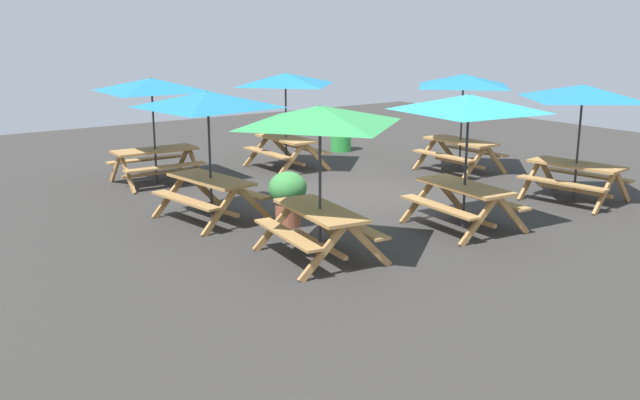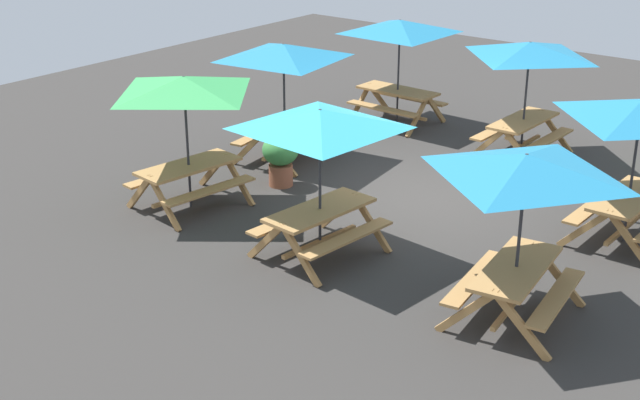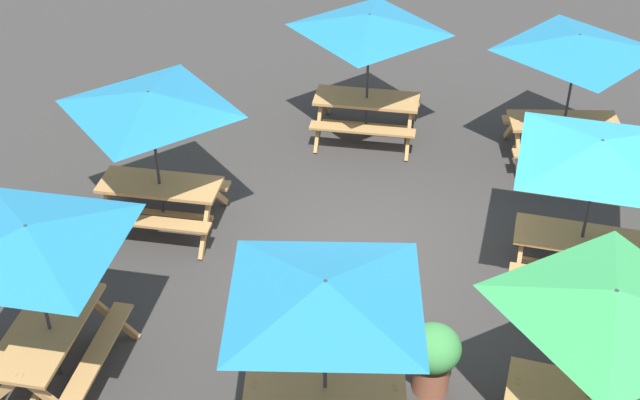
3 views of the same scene
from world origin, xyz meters
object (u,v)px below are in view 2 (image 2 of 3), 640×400
object	(u,v)px
picnic_table_4	(529,58)
picnic_table_5	(640,120)
picnic_table_3	(400,34)
potted_plant_0	(281,156)
picnic_table_0	(185,95)
picnic_table_1	(525,178)
picnic_table_6	(284,60)
picnic_table_2	(320,130)

from	to	relation	value
picnic_table_4	picnic_table_5	size ratio (longest dim) A/B	1.00
picnic_table_3	potted_plant_0	world-z (taller)	picnic_table_3
picnic_table_0	picnic_table_4	world-z (taller)	same
picnic_table_1	picnic_table_6	bearing A→B (deg)	-122.86
picnic_table_5	picnic_table_6	xyz separation A→B (m)	(0.33, -6.71, 0.00)
picnic_table_1	picnic_table_3	world-z (taller)	same
picnic_table_2	picnic_table_3	xyz separation A→B (m)	(-6.43, -2.87, 0.00)
picnic_table_3	picnic_table_6	xyz separation A→B (m)	(3.39, -0.39, 0.00)
picnic_table_0	potted_plant_0	size ratio (longest dim) A/B	2.42
picnic_table_0	picnic_table_3	distance (m)	6.29
picnic_table_1	picnic_table_4	xyz separation A→B (m)	(-6.04, -2.88, 0.00)
picnic_table_1	picnic_table_6	distance (m)	7.12
picnic_table_1	picnic_table_2	world-z (taller)	same
picnic_table_2	potted_plant_0	distance (m)	3.35
picnic_table_0	picnic_table_2	xyz separation A→B (m)	(0.14, 2.94, 0.00)
picnic_table_3	picnic_table_4	size ratio (longest dim) A/B	1.21
picnic_table_4	picnic_table_5	distance (m)	4.14
picnic_table_0	picnic_table_1	xyz separation A→B (m)	(0.09, 6.14, 0.00)
potted_plant_0	picnic_table_2	bearing A→B (deg)	51.84
picnic_table_0	picnic_table_4	distance (m)	6.78
picnic_table_0	picnic_table_5	world-z (taller)	same
picnic_table_0	picnic_table_3	xyz separation A→B (m)	(-6.29, 0.07, 0.00)
picnic_table_3	picnic_table_4	distance (m)	3.22
picnic_table_3	potted_plant_0	xyz separation A→B (m)	(4.55, 0.49, -1.42)
picnic_table_1	potted_plant_0	size ratio (longest dim) A/B	2.42
picnic_table_1	picnic_table_5	xyz separation A→B (m)	(-3.32, 0.25, 0.00)
picnic_table_4	potted_plant_0	xyz separation A→B (m)	(4.21, -2.71, -1.42)
picnic_table_2	picnic_table_3	size ratio (longest dim) A/B	1.00
picnic_table_6	picnic_table_2	bearing A→B (deg)	39.23
picnic_table_5	picnic_table_6	bearing A→B (deg)	-87.15
picnic_table_4	picnic_table_5	bearing A→B (deg)	49.59
picnic_table_0	picnic_table_5	size ratio (longest dim) A/B	1.00
picnic_table_1	picnic_table_5	distance (m)	3.33
picnic_table_1	picnic_table_0	bearing A→B (deg)	-98.92
picnic_table_0	picnic_table_1	bearing A→B (deg)	96.45
picnic_table_0	picnic_table_2	world-z (taller)	same
picnic_table_0	picnic_table_5	xyz separation A→B (m)	(-3.23, 6.39, 0.00)
picnic_table_1	picnic_table_2	xyz separation A→B (m)	(0.04, -3.20, 0.00)
picnic_table_0	picnic_table_2	distance (m)	2.95
picnic_table_1	picnic_table_3	distance (m)	8.81
picnic_table_3	picnic_table_5	xyz separation A→B (m)	(3.06, 6.32, 0.00)
picnic_table_3	picnic_table_6	distance (m)	3.42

